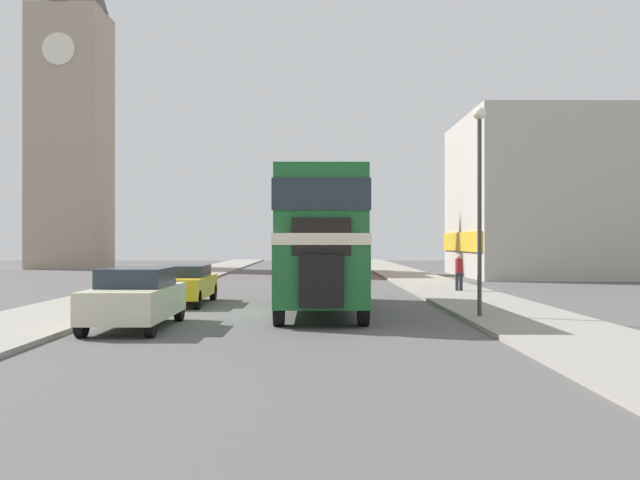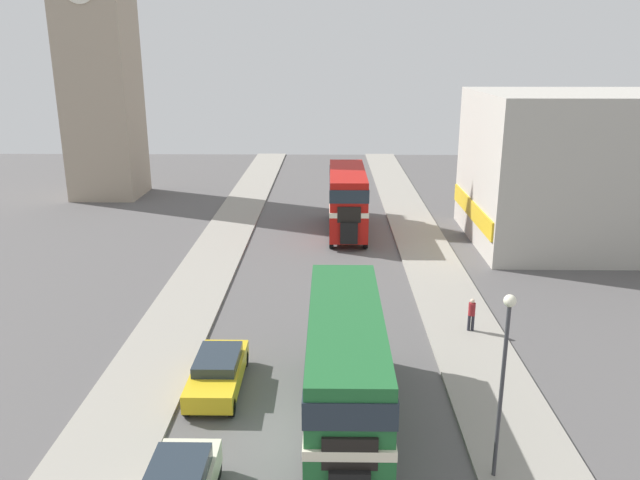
# 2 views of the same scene
# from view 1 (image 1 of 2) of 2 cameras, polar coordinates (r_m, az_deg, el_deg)

# --- Properties ---
(ground_plane) EXTENTS (120.00, 120.00, 0.00)m
(ground_plane) POSITION_cam_1_polar(r_m,az_deg,el_deg) (21.97, -2.76, -5.88)
(ground_plane) COLOR #565454
(sidewalk_right) EXTENTS (3.50, 120.00, 0.12)m
(sidewalk_right) POSITION_cam_1_polar(r_m,az_deg,el_deg) (22.71, 14.60, -5.54)
(sidewalk_right) COLOR gray
(sidewalk_right) RESTS_ON ground_plane
(sidewalk_left) EXTENTS (3.50, 120.00, 0.12)m
(sidewalk_left) POSITION_cam_1_polar(r_m,az_deg,el_deg) (23.24, -19.71, -5.41)
(sidewalk_left) COLOR gray
(sidewalk_left) RESTS_ON ground_plane
(double_decker_bus) EXTENTS (2.50, 10.01, 4.21)m
(double_decker_bus) POSITION_cam_1_polar(r_m,az_deg,el_deg) (22.62, 0.00, 0.62)
(double_decker_bus) COLOR #1E602D
(double_decker_bus) RESTS_ON ground_plane
(bus_distant) EXTENTS (2.53, 9.44, 4.48)m
(bus_distant) POSITION_cam_1_polar(r_m,az_deg,el_deg) (46.77, 0.65, 0.43)
(bus_distant) COLOR #B2140F
(bus_distant) RESTS_ON ground_plane
(car_parked_near) EXTENTS (1.78, 4.35, 1.53)m
(car_parked_near) POSITION_cam_1_polar(r_m,az_deg,el_deg) (18.73, -14.54, -4.46)
(car_parked_near) COLOR beige
(car_parked_near) RESTS_ON ground_plane
(car_parked_mid) EXTENTS (1.80, 4.53, 1.36)m
(car_parked_mid) POSITION_cam_1_polar(r_m,az_deg,el_deg) (25.49, -10.90, -3.45)
(car_parked_mid) COLOR gold
(car_parked_mid) RESTS_ON ground_plane
(pedestrian_walking) EXTENTS (0.31, 0.31, 1.55)m
(pedestrian_walking) POSITION_cam_1_polar(r_m,az_deg,el_deg) (30.79, 11.06, -2.36)
(pedestrian_walking) COLOR #282833
(pedestrian_walking) RESTS_ON sidewalk_right
(street_lamp) EXTENTS (0.36, 0.36, 5.86)m
(street_lamp) POSITION_cam_1_polar(r_m,az_deg,el_deg) (20.50, 12.64, 4.78)
(street_lamp) COLOR #38383D
(street_lamp) RESTS_ON sidewalk_right
(church_tower) EXTENTS (5.93, 5.93, 31.12)m
(church_tower) POSITION_cam_1_polar(r_m,az_deg,el_deg) (63.28, -19.30, 12.40)
(church_tower) COLOR tan
(church_tower) RESTS_ON ground_plane
(shop_building_block) EXTENTS (14.40, 11.91, 9.95)m
(shop_building_block) POSITION_cam_1_polar(r_m,az_deg,el_deg) (47.80, 19.70, 3.21)
(shop_building_block) COLOR #B2ADA3
(shop_building_block) RESTS_ON ground_plane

